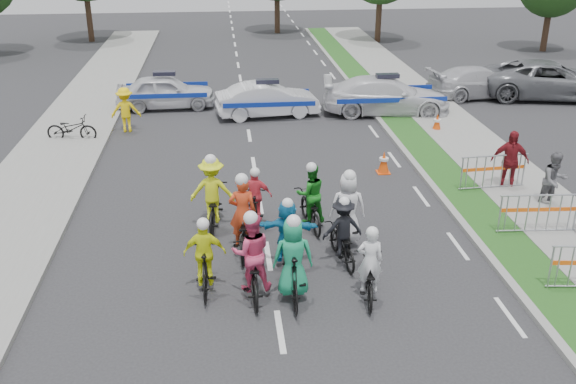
{
  "coord_description": "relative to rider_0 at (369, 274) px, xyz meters",
  "views": [
    {
      "loc": [
        -0.92,
        -10.2,
        7.35
      ],
      "look_at": [
        0.59,
        4.18,
        1.1
      ],
      "focal_mm": 40.0,
      "sensor_mm": 36.0,
      "label": 1
    }
  ],
  "objects": [
    {
      "name": "ground",
      "position": [
        -1.93,
        -1.0,
        -0.56
      ],
      "size": [
        90.0,
        90.0,
        0.0
      ],
      "primitive_type": "plane",
      "color": "#28282B",
      "rests_on": "ground"
    },
    {
      "name": "curb_right",
      "position": [
        3.17,
        4.0,
        -0.5
      ],
      "size": [
        0.2,
        60.0,
        0.12
      ],
      "primitive_type": "cube",
      "color": "gray",
      "rests_on": "ground"
    },
    {
      "name": "grass_strip",
      "position": [
        3.87,
        4.0,
        -0.51
      ],
      "size": [
        1.2,
        60.0,
        0.11
      ],
      "primitive_type": "cube",
      "color": "#274B18",
      "rests_on": "ground"
    },
    {
      "name": "sidewalk_right",
      "position": [
        5.67,
        4.0,
        -0.5
      ],
      "size": [
        2.4,
        60.0,
        0.13
      ],
      "primitive_type": "cube",
      "color": "gray",
      "rests_on": "ground"
    },
    {
      "name": "sidewalk_left",
      "position": [
        -8.43,
        4.0,
        -0.5
      ],
      "size": [
        3.0,
        60.0,
        0.13
      ],
      "primitive_type": "cube",
      "color": "gray",
      "rests_on": "ground"
    },
    {
      "name": "rider_0",
      "position": [
        0.0,
        0.0,
        0.0
      ],
      "size": [
        0.83,
        1.73,
        1.69
      ],
      "rotation": [
        0.0,
        0.0,
        2.99
      ],
      "color": "black",
      "rests_on": "ground"
    },
    {
      "name": "rider_1",
      "position": [
        -1.56,
        0.11,
        0.2
      ],
      "size": [
        0.84,
        1.89,
        1.97
      ],
      "rotation": [
        0.0,
        0.0,
        3.12
      ],
      "color": "black",
      "rests_on": "ground"
    },
    {
      "name": "rider_2",
      "position": [
        -2.39,
        0.37,
        0.16
      ],
      "size": [
        0.85,
        1.96,
        1.97
      ],
      "rotation": [
        0.0,
        0.0,
        3.18
      ],
      "color": "black",
      "rests_on": "ground"
    },
    {
      "name": "rider_3",
      "position": [
        -3.35,
        0.63,
        0.11
      ],
      "size": [
        0.89,
        1.68,
        1.75
      ],
      "rotation": [
        0.0,
        0.0,
        3.11
      ],
      "color": "black",
      "rests_on": "ground"
    },
    {
      "name": "rider_4",
      "position": [
        -0.27,
        1.54,
        0.09
      ],
      "size": [
        0.99,
        1.7,
        1.67
      ],
      "rotation": [
        0.0,
        0.0,
        3.29
      ],
      "color": "black",
      "rests_on": "ground"
    },
    {
      "name": "rider_5",
      "position": [
        -1.54,
        1.49,
        0.17
      ],
      "size": [
        1.42,
        1.69,
        1.72
      ],
      "rotation": [
        0.0,
        0.0,
        2.97
      ],
      "color": "black",
      "rests_on": "ground"
    },
    {
      "name": "rider_6",
      "position": [
        -2.5,
        2.28,
        0.1
      ],
      "size": [
        0.84,
        2.04,
        2.03
      ],
      "rotation": [
        0.0,
        0.0,
        3.07
      ],
      "color": "black",
      "rests_on": "ground"
    },
    {
      "name": "rider_7",
      "position": [
        -0.02,
        2.3,
        0.21
      ],
      "size": [
        0.89,
        1.95,
        2.0
      ],
      "rotation": [
        0.0,
        0.0,
        3.03
      ],
      "color": "black",
      "rests_on": "ground"
    },
    {
      "name": "rider_8",
      "position": [
        -0.75,
        3.4,
        0.11
      ],
      "size": [
        0.85,
        1.83,
        1.8
      ],
      "rotation": [
        0.0,
        0.0,
        3.28
      ],
      "color": "black",
      "rests_on": "ground"
    },
    {
      "name": "rider_9",
      "position": [
        -2.13,
        3.56,
        0.08
      ],
      "size": [
        0.88,
        1.63,
        1.66
      ],
      "rotation": [
        0.0,
        0.0,
        2.99
      ],
      "color": "black",
      "rests_on": "ground"
    },
    {
      "name": "rider_10",
      "position": [
        -3.2,
        3.67,
        0.21
      ],
      "size": [
        1.16,
        2.01,
        2.01
      ],
      "rotation": [
        0.0,
        0.0,
        3.06
      ],
      "color": "black",
      "rests_on": "ground"
    },
    {
      "name": "police_car_0",
      "position": [
        -5.16,
        15.02,
        0.12
      ],
      "size": [
        4.07,
        1.78,
        1.37
      ],
      "primitive_type": "imported",
      "rotation": [
        0.0,
        0.0,
        1.61
      ],
      "color": "silver",
      "rests_on": "ground"
    },
    {
      "name": "police_car_1",
      "position": [
        -1.08,
        13.39,
        0.1
      ],
      "size": [
        4.17,
        1.88,
        1.33
      ],
      "primitive_type": "imported",
      "rotation": [
        0.0,
        0.0,
        1.69
      ],
      "color": "silver",
      "rests_on": "ground"
    },
    {
      "name": "police_car_2",
      "position": [
        3.67,
        13.27,
        0.17
      ],
      "size": [
        5.26,
        2.7,
        1.46
      ],
      "primitive_type": "imported",
      "rotation": [
        0.0,
        0.0,
        1.44
      ],
      "color": "silver",
      "rests_on": "ground"
    },
    {
      "name": "civilian_sedan",
      "position": [
        8.34,
        15.33,
        0.1
      ],
      "size": [
        4.76,
        2.43,
        1.32
      ],
      "primitive_type": "imported",
      "rotation": [
        0.0,
        0.0,
        1.7
      ],
      "color": "silver",
      "rests_on": "ground"
    },
    {
      "name": "civilian_suv",
      "position": [
        11.32,
        14.87,
        0.24
      ],
      "size": [
        6.2,
        3.8,
        1.61
      ],
      "primitive_type": "imported",
      "rotation": [
        0.0,
        0.0,
        1.36
      ],
      "color": "slate",
      "rests_on": "ground"
    },
    {
      "name": "spectator_1",
      "position": [
        5.95,
        3.9,
        0.23
      ],
      "size": [
        0.86,
        0.72,
        1.59
      ],
      "primitive_type": "imported",
      "rotation": [
        0.0,
        0.0,
        0.17
      ],
      "color": "#5B5A5F",
      "rests_on": "ground"
    },
    {
      "name": "spectator_2",
      "position": [
        5.25,
        5.19,
        0.34
      ],
      "size": [
        1.14,
        0.69,
        1.81
      ],
      "primitive_type": "imported",
      "rotation": [
        0.0,
        0.0,
        -0.25
      ],
      "color": "maroon",
      "rests_on": "ground"
    },
    {
      "name": "marshal_hiviz",
      "position": [
        -6.39,
        11.97,
        0.26
      ],
      "size": [
        1.1,
        0.68,
        1.65
      ],
      "primitive_type": "imported",
      "rotation": [
        0.0,
        0.0,
        3.2
      ],
      "color": "yellow",
      "rests_on": "ground"
    },
    {
      "name": "barrier_1",
      "position": [
        4.77,
        2.34,
        -0.0
      ],
      "size": [
        2.03,
        0.62,
        1.12
      ],
      "primitive_type": null,
      "rotation": [
        0.0,
        0.0,
        -0.06
      ],
      "color": "#A5A8AD",
      "rests_on": "ground"
    },
    {
      "name": "barrier_2",
      "position": [
        4.77,
        5.13,
        -0.0
      ],
      "size": [
        2.03,
        0.63,
        1.12
      ],
      "primitive_type": null,
      "rotation": [
        0.0,
        0.0,
        0.07
      ],
      "color": "#A5A8AD",
      "rests_on": "ground"
    },
    {
      "name": "cone_0",
      "position": [
        2.03,
        6.91,
        -0.22
      ],
      "size": [
        0.4,
        0.4,
        0.7
      ],
      "color": "#F24C0C",
      "rests_on": "ground"
    },
    {
      "name": "cone_1",
      "position": [
        4.96,
        10.7,
        -0.22
      ],
      "size": [
        0.4,
        0.4,
        0.7
      ],
      "color": "#F24C0C",
      "rests_on": "ground"
    },
    {
      "name": "parked_bike",
      "position": [
        -8.18,
        11.05,
        -0.1
      ],
      "size": [
        1.82,
        0.82,
        0.92
      ],
      "primitive_type": "imported",
      "rotation": [
        0.0,
        0.0,
        1.45
      ],
      "color": "black",
      "rests_on": "ground"
    }
  ]
}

